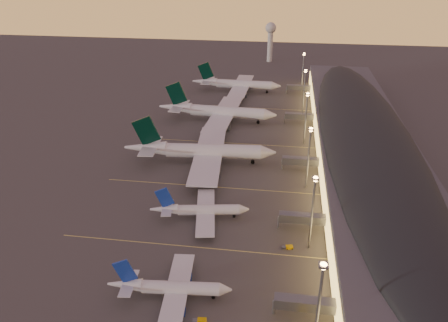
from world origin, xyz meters
The scene contains 12 objects.
ground centered at (0.00, 0.00, 0.00)m, with size 700.00×700.00×0.00m, color #423F3C.
airliner_narrow_south centered at (-2.26, -27.84, 3.16)m, with size 34.27×30.73×12.24m.
airliner_narrow_north centered at (-1.78, 11.99, 3.24)m, with size 35.04×31.65×12.53m.
airliner_wide_near centered at (-10.40, 56.55, 5.58)m, with size 67.81×62.00×21.69m.
airliner_wide_mid centered at (-11.32, 110.07, 5.48)m, with size 66.46×60.56×21.27m.
airliner_wide_far centered at (-7.56, 167.98, 4.94)m, with size 59.89×54.44×19.19m.
terminal_building centered at (61.84, 72.47, 8.78)m, with size 56.35×255.00×17.46m.
light_masts centered at (36.00, 65.00, 17.55)m, with size 2.20×217.20×25.90m.
radar_tower centered at (10.00, 260.00, 21.87)m, with size 9.00×9.00×32.50m.
lane_markings centered at (0.00, 40.00, 0.01)m, with size 90.00×180.36×0.00m.
baggage_tug_a centered at (7.62, -35.75, 0.48)m, with size 3.69×1.83×1.06m.
baggage_tug_c centered at (29.44, -1.43, 0.46)m, with size 3.57×2.05×1.00m.
Camera 1 is at (25.62, -116.67, 85.91)m, focal length 35.00 mm.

